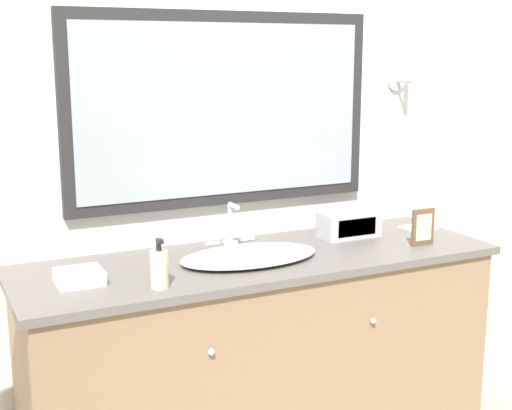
{
  "coord_description": "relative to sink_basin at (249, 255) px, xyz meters",
  "views": [
    {
      "loc": [
        -1.14,
        -2.03,
        1.61
      ],
      "look_at": [
        -0.02,
        0.3,
        1.06
      ],
      "focal_mm": 50.0,
      "sensor_mm": 36.0,
      "label": 1
    }
  ],
  "objects": [
    {
      "name": "hand_towel_near_sink",
      "position": [
        -0.63,
        -0.01,
        0.0
      ],
      "size": [
        0.15,
        0.14,
        0.05
      ],
      "color": "white",
      "rests_on": "vanity_counter"
    },
    {
      "name": "soap_bottle",
      "position": [
        -0.4,
        -0.17,
        0.05
      ],
      "size": [
        0.06,
        0.06,
        0.17
      ],
      "color": "beige",
      "rests_on": "vanity_counter"
    },
    {
      "name": "appliance_box",
      "position": [
        0.52,
        0.12,
        0.03
      ],
      "size": [
        0.25,
        0.13,
        0.11
      ],
      "color": "#BCBCC1",
      "rests_on": "vanity_counter"
    },
    {
      "name": "picture_frame",
      "position": [
        0.71,
        -0.12,
        0.06
      ],
      "size": [
        0.1,
        0.01,
        0.15
      ],
      "color": "brown",
      "rests_on": "vanity_counter"
    },
    {
      "name": "metal_tray",
      "position": [
        0.87,
        0.1,
        -0.01
      ],
      "size": [
        0.14,
        0.11,
        0.01
      ],
      "color": "silver",
      "rests_on": "vanity_counter"
    },
    {
      "name": "wall_back",
      "position": [
        0.06,
        0.35,
        0.4
      ],
      "size": [
        8.0,
        0.18,
        2.55
      ],
      "color": "white",
      "rests_on": "ground_plane"
    },
    {
      "name": "vanity_counter",
      "position": [
        0.06,
        0.02,
        -0.45
      ],
      "size": [
        1.84,
        0.6,
        0.86
      ],
      "color": "#937556",
      "rests_on": "ground_plane"
    },
    {
      "name": "sink_basin",
      "position": [
        0.0,
        0.0,
        0.0
      ],
      "size": [
        0.53,
        0.36,
        0.19
      ],
      "color": "white",
      "rests_on": "vanity_counter"
    }
  ]
}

